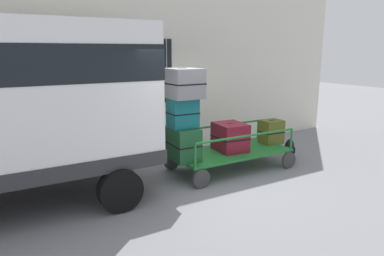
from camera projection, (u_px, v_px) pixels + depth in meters
ground_plane at (191, 181)px, 6.79m from camera, size 40.00×40.00×0.00m
building_wall at (143, 50)px, 8.13m from camera, size 12.00×0.38×5.00m
van at (5, 98)px, 5.25m from camera, size 4.45×2.06×2.92m
luggage_cart at (231, 153)px, 7.42m from camera, size 2.56×1.26×0.40m
cart_railing at (231, 133)px, 7.33m from camera, size 2.46×1.12×0.46m
suitcase_left_bottom at (183, 144)px, 6.75m from camera, size 0.51×0.72×0.64m
suitcase_left_middle at (183, 113)px, 6.62m from camera, size 0.54×0.44×0.57m
suitcase_left_top at (182, 83)px, 6.51m from camera, size 0.61×0.76×0.55m
suitcase_midleft_bottom at (230, 137)px, 7.38m from camera, size 0.65×0.75×0.59m
suitcase_center_bottom at (271, 132)px, 7.96m from camera, size 0.50×0.41×0.54m
backpack at (289, 148)px, 8.28m from camera, size 0.27×0.22×0.44m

